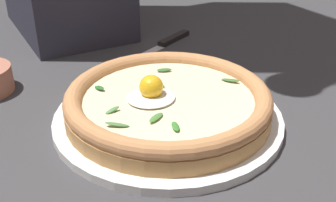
{
  "coord_description": "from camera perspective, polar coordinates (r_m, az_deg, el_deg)",
  "views": [
    {
      "loc": [
        0.14,
        0.51,
        0.3
      ],
      "look_at": [
        0.04,
        0.03,
        0.03
      ],
      "focal_mm": 44.28,
      "sensor_mm": 36.0,
      "label": 1
    }
  ],
  "objects": [
    {
      "name": "ground_plane",
      "position": [
        0.62,
        3.24,
        -2.2
      ],
      "size": [
        2.4,
        2.4,
        0.03
      ],
      "primitive_type": "cube",
      "color": "#3C3B3E",
      "rests_on": "ground"
    },
    {
      "name": "pizza_plate",
      "position": [
        0.58,
        0.0,
        -2.25
      ],
      "size": [
        0.32,
        0.32,
        0.01
      ],
      "primitive_type": "cylinder",
      "color": "white",
      "rests_on": "ground"
    },
    {
      "name": "pizza",
      "position": [
        0.57,
        -0.04,
        0.01
      ],
      "size": [
        0.28,
        0.28,
        0.06
      ],
      "color": "tan",
      "rests_on": "pizza_plate"
    },
    {
      "name": "table_knife",
      "position": [
        0.84,
        -0.71,
        7.82
      ],
      "size": [
        0.19,
        0.18,
        0.01
      ],
      "color": "silver",
      "rests_on": "ground"
    }
  ]
}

